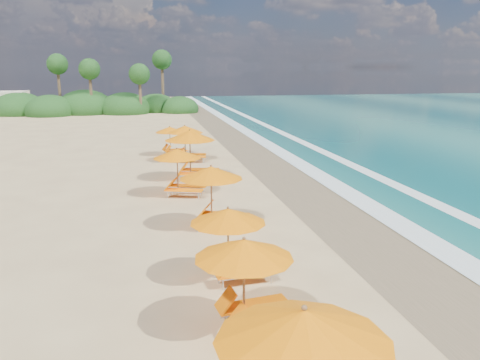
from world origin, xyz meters
TOP-DOWN VIEW (x-y plane):
  - ground at (0.00, 0.00)m, footprint 160.00×160.00m
  - wet_sand at (4.00, 0.00)m, footprint 4.00×160.00m
  - surf_foam at (6.70, 0.00)m, footprint 4.00×160.00m
  - station_1 at (-1.71, -9.68)m, footprint 2.63×2.49m
  - station_2 at (-1.59, -6.95)m, footprint 2.45×2.30m
  - station_3 at (-1.38, -2.39)m, footprint 3.09×3.05m
  - station_4 at (-2.27, 2.54)m, footprint 2.86×2.80m
  - station_5 at (-1.32, 5.68)m, footprint 3.26×3.13m
  - station_6 at (-1.15, 10.83)m, footprint 2.75×2.62m
  - station_7 at (-1.99, 13.29)m, footprint 2.40×2.30m
  - treeline at (-9.94, 45.51)m, footprint 25.80×8.80m

SIDE VIEW (x-z plane):
  - ground at x=0.00m, z-range 0.00..0.00m
  - wet_sand at x=4.00m, z-range 0.00..0.01m
  - surf_foam at x=6.70m, z-range 0.02..0.03m
  - treeline at x=-9.94m, z-range -3.87..5.86m
  - station_7 at x=-1.99m, z-range 0.12..2.11m
  - station_2 at x=-1.59m, z-range 0.13..2.27m
  - station_4 at x=-2.27m, z-range 0.14..2.38m
  - station_1 at x=-1.71m, z-range 0.14..2.38m
  - station_6 at x=-1.15m, z-range 0.14..2.47m
  - station_3 at x=-1.38m, z-range 0.14..2.52m
  - station_5 at x=-1.32m, z-range 0.16..2.85m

